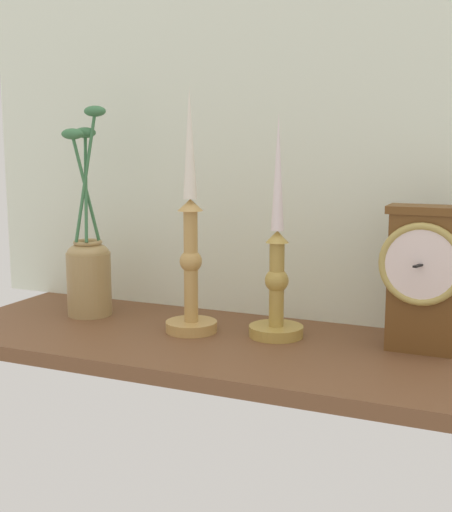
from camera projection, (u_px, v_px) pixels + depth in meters
ground_plane at (227, 347)px, 112.26cm from camera, size 100.00×36.00×2.40cm
back_wall at (267, 140)px, 123.42cm from camera, size 120.00×2.00×65.00cm
mantel_clock at (423, 276)px, 104.15cm from camera, size 12.70×8.75×22.67cm
candlestick_tall_left at (191, 252)px, 114.68cm from camera, size 8.85×8.85×41.44cm
candlestick_tall_center at (277, 275)px, 112.33cm from camera, size 9.15×9.15×36.91cm
brass_vase_jar at (89, 265)px, 126.84cm from camera, size 8.24×8.24×38.77cm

